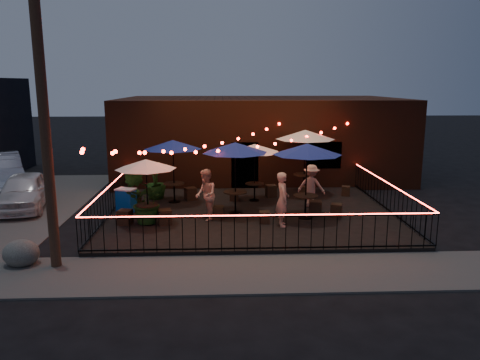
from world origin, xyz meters
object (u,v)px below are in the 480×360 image
(cooler, at_px, (126,200))
(cafe_table_4, at_px, (307,150))
(cafe_table_5, at_px, (305,136))
(cafe_table_2, at_px, (235,149))
(utility_pole, at_px, (44,114))
(cafe_table_3, at_px, (255,149))
(cafe_table_1, at_px, (173,145))
(cafe_table_0, at_px, (146,165))
(boulder, at_px, (21,253))

(cooler, bearing_deg, cafe_table_4, 11.60)
(cafe_table_5, bearing_deg, cafe_table_2, -135.66)
(utility_pole, distance_m, cooler, 5.97)
(cafe_table_2, distance_m, cafe_table_3, 2.02)
(utility_pole, height_order, cafe_table_1, utility_pole)
(cafe_table_0, distance_m, cooler, 2.43)
(cafe_table_4, relative_size, cooler, 2.98)
(cafe_table_0, bearing_deg, cafe_table_4, 5.51)
(cafe_table_4, xyz_separation_m, boulder, (-8.17, -3.65, -2.16))
(cafe_table_0, relative_size, cooler, 2.67)
(cafe_table_2, height_order, boulder, cafe_table_2)
(cafe_table_5, bearing_deg, cooler, -159.61)
(utility_pole, height_order, cafe_table_4, utility_pole)
(utility_pole, bearing_deg, cafe_table_4, 27.50)
(cooler, bearing_deg, cafe_table_5, 41.42)
(boulder, bearing_deg, cafe_table_1, 60.52)
(cafe_table_1, bearing_deg, boulder, -119.48)
(cafe_table_2, bearing_deg, cafe_table_0, -157.39)
(cafe_table_2, relative_size, boulder, 2.93)
(cafe_table_0, height_order, cafe_table_5, cafe_table_5)
(utility_pole, xyz_separation_m, cafe_table_1, (2.50, 6.19, -1.61))
(cafe_table_0, bearing_deg, cafe_table_3, 39.07)
(cafe_table_5, bearing_deg, cafe_table_3, -153.14)
(cafe_table_2, bearing_deg, cafe_table_3, 65.76)
(utility_pole, distance_m, cafe_table_2, 6.76)
(cafe_table_0, relative_size, boulder, 2.53)
(cafe_table_4, xyz_separation_m, cafe_table_5, (0.59, 3.63, 0.10))
(cafe_table_5, height_order, boulder, cafe_table_5)
(utility_pole, xyz_separation_m, cooler, (0.90, 4.82, -3.41))
(cafe_table_2, relative_size, cafe_table_3, 1.01)
(boulder, bearing_deg, cooler, 68.73)
(cafe_table_3, height_order, cafe_table_5, cafe_table_5)
(cafe_table_2, distance_m, boulder, 7.54)
(utility_pole, relative_size, cafe_table_1, 3.26)
(cafe_table_3, distance_m, cafe_table_4, 3.00)
(cafe_table_0, height_order, cafe_table_2, cafe_table_2)
(utility_pole, bearing_deg, cafe_table_3, 48.06)
(cafe_table_5, distance_m, boulder, 11.62)
(cafe_table_1, xyz_separation_m, cafe_table_2, (2.34, -1.71, 0.10))
(cafe_table_2, distance_m, cooler, 4.39)
(cafe_table_4, bearing_deg, cooler, 170.57)
(cafe_table_3, height_order, cooler, cafe_table_3)
(utility_pole, relative_size, boulder, 8.71)
(cafe_table_2, bearing_deg, cafe_table_5, 44.34)
(utility_pole, xyz_separation_m, cafe_table_0, (1.91, 3.26, -1.86))
(cafe_table_3, relative_size, cafe_table_5, 0.99)
(cafe_table_3, height_order, cafe_table_4, cafe_table_4)
(cafe_table_1, xyz_separation_m, cafe_table_4, (4.74, -2.42, 0.13))
(utility_pole, bearing_deg, cafe_table_5, 43.38)
(boulder, bearing_deg, utility_pole, -7.17)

